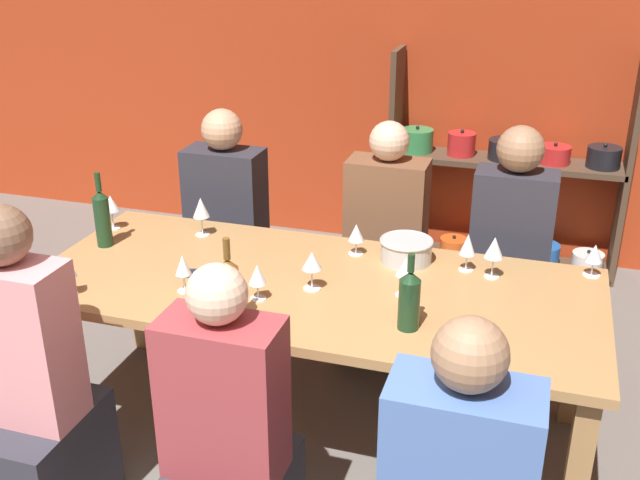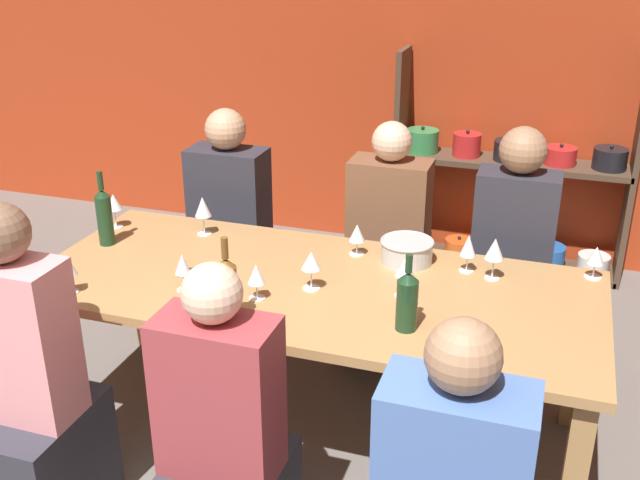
{
  "view_description": "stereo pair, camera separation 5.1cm",
  "coord_description": "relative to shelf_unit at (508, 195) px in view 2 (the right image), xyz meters",
  "views": [
    {
      "loc": [
        1.01,
        -1.04,
        2.11
      ],
      "look_at": [
        0.15,
        1.68,
        0.89
      ],
      "focal_mm": 42.0,
      "sensor_mm": 36.0,
      "label": 1
    },
    {
      "loc": [
        1.05,
        -1.03,
        2.11
      ],
      "look_at": [
        0.15,
        1.68,
        0.89
      ],
      "focal_mm": 42.0,
      "sensor_mm": 36.0,
      "label": 2
    }
  ],
  "objects": [
    {
      "name": "wine_glass_red_e",
      "position": [
        -1.72,
        -1.78,
        0.37
      ],
      "size": [
        0.08,
        0.08,
        0.17
      ],
      "color": "white",
      "rests_on": "dining_table"
    },
    {
      "name": "wine_glass_empty_b",
      "position": [
        -0.03,
        -1.74,
        0.36
      ],
      "size": [
        0.07,
        0.07,
        0.17
      ],
      "color": "white",
      "rests_on": "dining_table"
    },
    {
      "name": "wine_glass_red_b",
      "position": [
        -0.24,
        -2.04,
        0.37
      ],
      "size": [
        0.08,
        0.08,
        0.17
      ],
      "color": "white",
      "rests_on": "dining_table"
    },
    {
      "name": "wine_glass_red_f",
      "position": [
        0.08,
        -1.77,
        0.38
      ],
      "size": [
        0.08,
        0.08,
        0.18
      ],
      "color": "white",
      "rests_on": "dining_table"
    },
    {
      "name": "wine_glass_empty_c",
      "position": [
        0.48,
        -1.63,
        0.34
      ],
      "size": [
        0.07,
        0.07,
        0.14
      ],
      "color": "white",
      "rests_on": "dining_table"
    },
    {
      "name": "person_far_c",
      "position": [
        -0.5,
        -1.19,
        -0.05
      ],
      "size": [
        0.4,
        0.5,
        1.22
      ],
      "rotation": [
        0.0,
        0.0,
        3.14
      ],
      "color": "#2D2D38",
      "rests_on": "ground_plane"
    },
    {
      "name": "wine_glass_red_a",
      "position": [
        -0.52,
        -1.72,
        0.34
      ],
      "size": [
        0.07,
        0.07,
        0.14
      ],
      "color": "white",
      "rests_on": "dining_table"
    },
    {
      "name": "wine_bottle_green",
      "position": [
        -0.17,
        -2.3,
        0.37
      ],
      "size": [
        0.08,
        0.08,
        0.3
      ],
      "color": "#19381E",
      "rests_on": "dining_table"
    },
    {
      "name": "wine_glass_empty_a",
      "position": [
        -0.61,
        -2.1,
        0.37
      ],
      "size": [
        0.08,
        0.08,
        0.16
      ],
      "color": "white",
      "rests_on": "dining_table"
    },
    {
      "name": "wine_glass_empty_d",
      "position": [
        -1.51,
        -2.44,
        0.36
      ],
      "size": [
        0.07,
        0.07,
        0.16
      ],
      "color": "white",
      "rests_on": "dining_table"
    },
    {
      "name": "wine_bottle_amber",
      "position": [
        -1.65,
        -1.97,
        0.39
      ],
      "size": [
        0.07,
        0.07,
        0.35
      ],
      "color": "#19381E",
      "rests_on": "dining_table"
    },
    {
      "name": "wine_bottle_dark",
      "position": [
        -0.81,
        -2.45,
        0.38
      ],
      "size": [
        0.08,
        0.08,
        0.34
      ],
      "color": "brown",
      "rests_on": "dining_table"
    },
    {
      "name": "person_far_a",
      "position": [
        -1.4,
        -1.17,
        -0.05
      ],
      "size": [
        0.42,
        0.52,
        1.21
      ],
      "rotation": [
        0.0,
        0.0,
        3.14
      ],
      "color": "#2D2D38",
      "rests_on": "ground_plane"
    },
    {
      "name": "wine_glass_red_d",
      "position": [
        -1.09,
        -2.27,
        0.36
      ],
      "size": [
        0.07,
        0.07,
        0.16
      ],
      "color": "white",
      "rests_on": "dining_table"
    },
    {
      "name": "wall_back_red",
      "position": [
        -0.77,
        0.2,
        0.86
      ],
      "size": [
        8.8,
        0.06,
        2.7
      ],
      "color": "#B23819",
      "rests_on": "ground_plane"
    },
    {
      "name": "person_near_c",
      "position": [
        -1.42,
        -2.85,
        -0.02
      ],
      "size": [
        0.37,
        0.47,
        1.28
      ],
      "color": "#2D2D38",
      "rests_on": "ground_plane"
    },
    {
      "name": "mixing_bowl",
      "position": [
        -0.3,
        -1.72,
        0.3
      ],
      "size": [
        0.23,
        0.23,
        0.1
      ],
      "color": "#B7BABC",
      "rests_on": "dining_table"
    },
    {
      "name": "shelf_unit",
      "position": [
        0.0,
        0.0,
        0.0
      ],
      "size": [
        1.47,
        0.3,
        1.38
      ],
      "color": "#4C3828",
      "rests_on": "ground_plane"
    },
    {
      "name": "cell_phone",
      "position": [
        -1.11,
        -2.12,
        0.25
      ],
      "size": [
        0.16,
        0.12,
        0.01
      ],
      "color": "#1E2338",
      "rests_on": "dining_table"
    },
    {
      "name": "person_far_b",
      "position": [
        0.12,
        -1.27,
        -0.02
      ],
      "size": [
        0.38,
        0.47,
        1.26
      ],
      "rotation": [
        0.0,
        0.0,
        3.14
      ],
      "color": "#2D2D38",
      "rests_on": "ground_plane"
    },
    {
      "name": "person_near_b",
      "position": [
        -0.66,
        -2.86,
        -0.06
      ],
      "size": [
        0.39,
        0.49,
        1.17
      ],
      "color": "#2D2D38",
      "rests_on": "ground_plane"
    },
    {
      "name": "wine_glass_white_a",
      "position": [
        -0.78,
        -2.25,
        0.35
      ],
      "size": [
        0.07,
        0.07,
        0.15
      ],
      "color": "white",
      "rests_on": "dining_table"
    },
    {
      "name": "wine_glass_red_c",
      "position": [
        -1.27,
        -1.72,
        0.38
      ],
      "size": [
        0.08,
        0.08,
        0.19
      ],
      "color": "white",
      "rests_on": "dining_table"
    },
    {
      "name": "dining_table",
      "position": [
        -0.62,
        -2.05,
        0.17
      ],
      "size": [
        2.33,
        1.0,
        0.74
      ],
      "color": "#AD7F4C",
      "rests_on": "ground_plane"
    }
  ]
}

